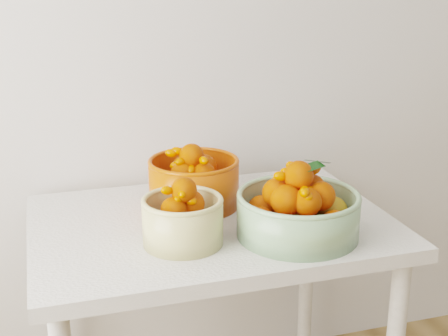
% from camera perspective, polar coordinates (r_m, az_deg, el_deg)
% --- Properties ---
extents(table, '(1.00, 0.70, 0.75)m').
position_cam_1_polar(table, '(1.80, -1.13, -7.55)').
color(table, silver).
rests_on(table, ground).
extents(bowl_cream, '(0.24, 0.24, 0.18)m').
position_cam_1_polar(bowl_cream, '(1.60, -3.81, -4.63)').
color(bowl_cream, '#CCBD7C').
rests_on(bowl_cream, table).
extents(bowl_green, '(0.38, 0.38, 0.21)m').
position_cam_1_polar(bowl_green, '(1.65, 6.77, -3.85)').
color(bowl_green, '#86AB7E').
rests_on(bowl_green, table).
extents(bowl_orange, '(0.33, 0.33, 0.19)m').
position_cam_1_polar(bowl_orange, '(1.84, -2.76, -1.19)').
color(bowl_orange, '#CE3F09').
rests_on(bowl_orange, table).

